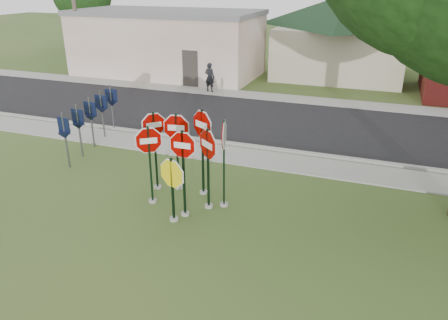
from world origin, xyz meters
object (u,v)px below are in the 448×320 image
(stop_sign_center, at_px, (183,162))
(stop_sign_left, at_px, (150,155))
(pedestrian, at_px, (210,77))
(stop_sign_yellow, at_px, (172,183))

(stop_sign_center, relative_size, stop_sign_left, 1.06)
(stop_sign_center, relative_size, pedestrian, 1.59)
(stop_sign_left, height_order, pedestrian, stop_sign_left)
(stop_sign_left, bearing_deg, stop_sign_center, -16.07)
(stop_sign_center, xyz_separation_m, pedestrian, (-4.66, 13.32, -0.73))
(stop_sign_left, bearing_deg, pedestrian, 104.81)
(stop_sign_yellow, height_order, stop_sign_left, stop_sign_left)
(stop_sign_yellow, bearing_deg, stop_sign_center, 65.64)
(stop_sign_left, xyz_separation_m, pedestrian, (-3.43, 12.96, -0.64))
(stop_sign_center, bearing_deg, stop_sign_yellow, -114.36)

